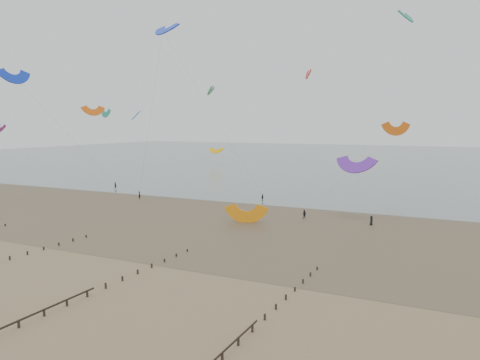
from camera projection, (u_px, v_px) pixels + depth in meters
name	position (u px, v px, depth m)	size (l,w,h in m)	color
ground	(102.00, 273.00, 53.83)	(500.00, 500.00, 0.00)	brown
sea_and_shore	(215.00, 217.00, 86.31)	(500.00, 665.00, 0.03)	#475654
kitesurfer_lead	(139.00, 195.00, 106.95)	(0.65, 0.42, 1.77)	black
kitesurfers	(441.00, 213.00, 85.93)	(115.44, 21.84, 1.80)	black
grounded_kite	(246.00, 223.00, 81.43)	(6.41, 3.36, 4.89)	orange
kites_airborne	(297.00, 109.00, 137.35)	(258.30, 125.32, 39.60)	#10876A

